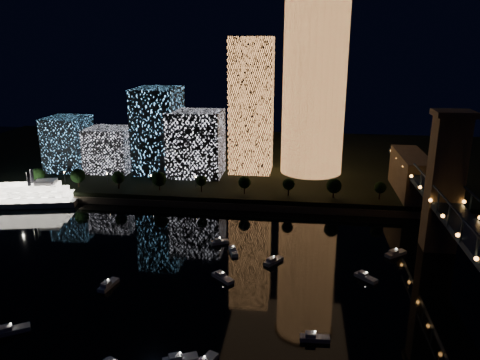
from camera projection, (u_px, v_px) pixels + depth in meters
The scene contains 10 objects.
ground at pixel (242, 311), 130.48m from camera, with size 520.00×520.00×0.00m, color black.
far_bank at pixel (275, 161), 281.70m from camera, with size 420.00×160.00×5.00m, color black.
seawall at pixel (265, 206), 207.92m from camera, with size 420.00×6.00×3.00m, color #6B5E4C.
tower_cylindrical at pixel (314, 87), 237.34m from camera, with size 34.00×34.00×88.53m.
tower_rectangular at pixel (251, 106), 242.59m from camera, with size 21.76×21.76×69.23m, color #E98F4A.
midrise_blocks at pixel (145, 139), 245.97m from camera, with size 94.13×31.38×43.94m.
riverboat at pixel (12, 196), 212.35m from camera, with size 57.25×23.04×16.92m.
motorboats at pixel (224, 296), 136.59m from camera, with size 115.41×76.84×2.78m.
esplanade_trees at pixel (189, 180), 215.55m from camera, with size 165.77×6.83×8.91m.
street_lamps at pixel (196, 180), 221.41m from camera, with size 132.70×0.70×5.65m.
Camera 1 is at (14.50, -113.56, 72.48)m, focal length 35.00 mm.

